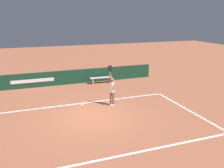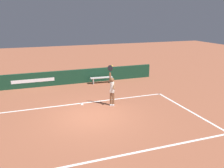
{
  "view_description": "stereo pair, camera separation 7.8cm",
  "coord_description": "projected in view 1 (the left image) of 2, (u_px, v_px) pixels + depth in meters",
  "views": [
    {
      "loc": [
        -2.87,
        -11.02,
        4.92
      ],
      "look_at": [
        1.51,
        0.91,
        1.31
      ],
      "focal_mm": 38.79,
      "sensor_mm": 36.0,
      "label": 1
    },
    {
      "loc": [
        -2.79,
        -11.05,
        4.92
      ],
      "look_at": [
        1.51,
        0.91,
        1.31
      ],
      "focal_mm": 38.79,
      "sensor_mm": 36.0,
      "label": 2
    }
  ],
  "objects": [
    {
      "name": "ground_plane",
      "position": [
        90.0,
        116.0,
        12.25
      ],
      "size": [
        60.0,
        60.0,
        0.0
      ],
      "primitive_type": "plane",
      "color": "#975339"
    },
    {
      "name": "court_lines",
      "position": [
        95.0,
        123.0,
        11.42
      ],
      "size": [
        10.5,
        5.96,
        0.0
      ],
      "color": "white",
      "rests_on": "ground"
    },
    {
      "name": "tennis_ball",
      "position": [
        112.0,
        66.0,
        12.96
      ],
      "size": [
        0.07,
        0.07,
        0.07
      ],
      "color": "#CBD932"
    },
    {
      "name": "courtside_bench_near",
      "position": [
        101.0,
        79.0,
        18.13
      ],
      "size": [
        1.71,
        0.46,
        0.46
      ],
      "color": "#BBB0AE",
      "rests_on": "ground"
    },
    {
      "name": "tennis_player",
      "position": [
        112.0,
        89.0,
        13.49
      ],
      "size": [
        0.46,
        0.45,
        2.35
      ],
      "color": "brown",
      "rests_on": "ground"
    },
    {
      "name": "back_wall",
      "position": [
        67.0,
        77.0,
        17.83
      ],
      "size": [
        13.42,
        0.2,
        1.04
      ],
      "color": "#133825",
      "rests_on": "ground"
    }
  ]
}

